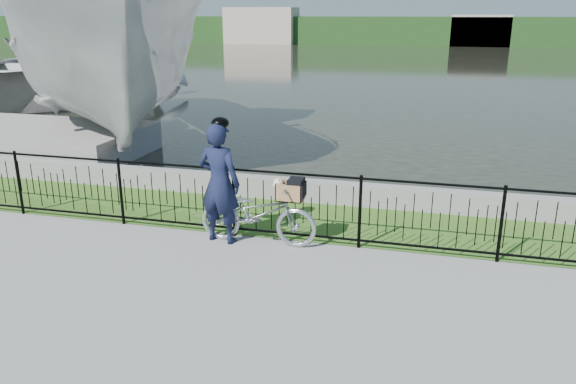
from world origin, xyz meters
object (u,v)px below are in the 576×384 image
(boat_near, at_px, (105,55))
(boat_far, at_px, (43,70))
(bicycle_rig, at_px, (259,213))
(cyclist, at_px, (219,182))

(boat_near, height_order, boat_far, boat_near)
(bicycle_rig, height_order, boat_near, boat_near)
(boat_near, relative_size, boat_far, 0.96)
(cyclist, xyz_separation_m, boat_near, (-5.45, 5.85, 1.39))
(bicycle_rig, distance_m, cyclist, 0.76)
(cyclist, bearing_deg, bicycle_rig, 5.61)
(bicycle_rig, distance_m, boat_near, 8.58)
(bicycle_rig, height_order, boat_far, boat_far)
(boat_near, bearing_deg, boat_far, 137.92)
(cyclist, distance_m, boat_near, 8.12)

